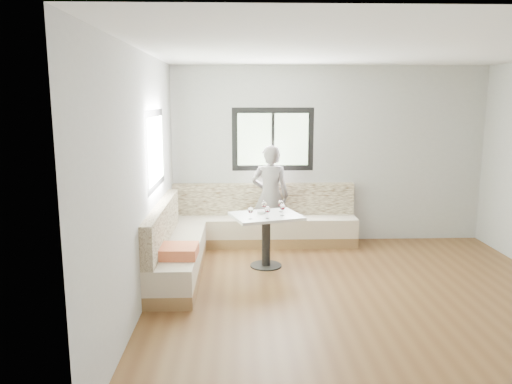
# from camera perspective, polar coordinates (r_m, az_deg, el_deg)

# --- Properties ---
(room) EXTENTS (5.01, 5.01, 2.81)m
(room) POSITION_cam_1_polar(r_m,az_deg,el_deg) (5.73, 11.77, 1.67)
(room) COLOR brown
(room) RESTS_ON ground
(banquette) EXTENTS (2.90, 2.80, 0.95)m
(banquette) POSITION_cam_1_polar(r_m,az_deg,el_deg) (7.30, -3.11, -4.90)
(banquette) COLOR olive
(banquette) RESTS_ON ground
(table) EXTENTS (1.06, 0.93, 0.73)m
(table) POSITION_cam_1_polar(r_m,az_deg,el_deg) (6.82, 1.17, -4.10)
(table) COLOR black
(table) RESTS_ON ground
(person) EXTENTS (0.60, 0.42, 1.60)m
(person) POSITION_cam_1_polar(r_m,az_deg,el_deg) (7.72, 1.63, -0.49)
(person) COLOR slate
(person) RESTS_ON ground
(olive_ramekin) EXTENTS (0.10, 0.10, 0.04)m
(olive_ramekin) POSITION_cam_1_polar(r_m,az_deg,el_deg) (6.82, 0.56, -2.35)
(olive_ramekin) COLOR white
(olive_ramekin) RESTS_ON table
(wine_glass_a) EXTENTS (0.08, 0.08, 0.17)m
(wine_glass_a) POSITION_cam_1_polar(r_m,az_deg,el_deg) (6.50, -0.63, -2.10)
(wine_glass_a) COLOR white
(wine_glass_a) RESTS_ON table
(wine_glass_b) EXTENTS (0.08, 0.08, 0.17)m
(wine_glass_b) POSITION_cam_1_polar(r_m,az_deg,el_deg) (6.53, 1.33, -2.05)
(wine_glass_b) COLOR white
(wine_glass_b) RESTS_ON table
(wine_glass_c) EXTENTS (0.08, 0.08, 0.17)m
(wine_glass_c) POSITION_cam_1_polar(r_m,az_deg,el_deg) (6.70, 3.05, -1.74)
(wine_glass_c) COLOR white
(wine_glass_c) RESTS_ON table
(wine_glass_d) EXTENTS (0.08, 0.08, 0.17)m
(wine_glass_d) POSITION_cam_1_polar(r_m,az_deg,el_deg) (6.85, 0.95, -1.44)
(wine_glass_d) COLOR white
(wine_glass_d) RESTS_ON table
(wine_glass_e) EXTENTS (0.08, 0.08, 0.17)m
(wine_glass_e) POSITION_cam_1_polar(r_m,az_deg,el_deg) (6.93, 2.85, -1.32)
(wine_glass_e) COLOR white
(wine_glass_e) RESTS_ON table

